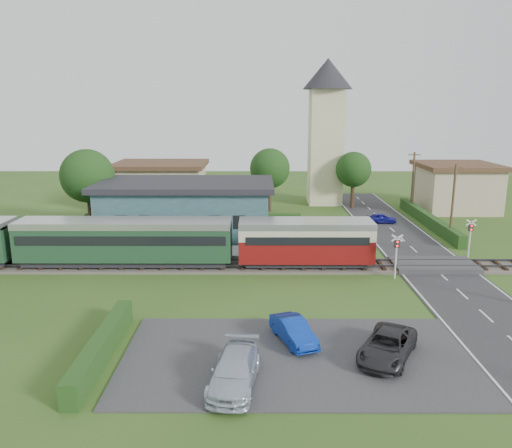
{
  "coord_description": "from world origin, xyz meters",
  "views": [
    {
      "loc": [
        -3.4,
        -34.21,
        12.02
      ],
      "look_at": [
        -3.53,
        4.0,
        2.97
      ],
      "focal_mm": 35.0,
      "sensor_mm": 36.0,
      "label": 1
    }
  ],
  "objects_px": {
    "crossing_signal_near": "(396,250)",
    "car_on_road": "(382,218)",
    "pedestrian_near": "(258,240)",
    "pedestrian_far": "(88,240)",
    "station_building": "(186,209)",
    "house_west": "(161,185)",
    "house_east": "(456,186)",
    "car_park_silver": "(235,370)",
    "equipment_hut": "(79,235)",
    "car_park_blue": "(293,331)",
    "crossing_signal_far": "(470,233)",
    "church_tower": "(326,121)",
    "train": "(83,240)",
    "car_park_dark": "(387,346)"
  },
  "relations": [
    {
      "from": "crossing_signal_near",
      "to": "car_on_road",
      "type": "distance_m",
      "value": 17.6
    },
    {
      "from": "pedestrian_near",
      "to": "pedestrian_far",
      "type": "height_order",
      "value": "pedestrian_far"
    },
    {
      "from": "station_building",
      "to": "crossing_signal_near",
      "type": "relative_size",
      "value": 4.88
    },
    {
      "from": "house_west",
      "to": "crossing_signal_near",
      "type": "bearing_deg",
      "value": -49.89
    },
    {
      "from": "crossing_signal_near",
      "to": "house_east",
      "type": "bearing_deg",
      "value": 60.87
    },
    {
      "from": "house_east",
      "to": "car_on_road",
      "type": "relative_size",
      "value": 2.88
    },
    {
      "from": "crossing_signal_near",
      "to": "pedestrian_far",
      "type": "distance_m",
      "value": 24.19
    },
    {
      "from": "crossing_signal_near",
      "to": "car_on_road",
      "type": "relative_size",
      "value": 1.07
    },
    {
      "from": "station_building",
      "to": "car_on_road",
      "type": "height_order",
      "value": "station_building"
    },
    {
      "from": "house_west",
      "to": "car_park_silver",
      "type": "xyz_separation_m",
      "value": [
        10.59,
        -39.5,
        -2.02
      ]
    },
    {
      "from": "equipment_hut",
      "to": "car_park_blue",
      "type": "relative_size",
      "value": 0.69
    },
    {
      "from": "crossing_signal_far",
      "to": "pedestrian_far",
      "type": "relative_size",
      "value": 1.71
    },
    {
      "from": "house_west",
      "to": "crossing_signal_near",
      "type": "distance_m",
      "value": 33.22
    },
    {
      "from": "pedestrian_near",
      "to": "car_on_road",
      "type": "bearing_deg",
      "value": -145.09
    },
    {
      "from": "church_tower",
      "to": "house_west",
      "type": "bearing_deg",
      "value": -171.47
    },
    {
      "from": "house_east",
      "to": "pedestrian_near",
      "type": "bearing_deg",
      "value": -141.74
    },
    {
      "from": "car_park_blue",
      "to": "pedestrian_far",
      "type": "bearing_deg",
      "value": 115.22
    },
    {
      "from": "house_east",
      "to": "car_park_silver",
      "type": "xyz_separation_m",
      "value": [
        -24.41,
        -38.5,
        -2.03
      ]
    },
    {
      "from": "car_park_blue",
      "to": "car_park_silver",
      "type": "height_order",
      "value": "car_park_silver"
    },
    {
      "from": "equipment_hut",
      "to": "car_on_road",
      "type": "relative_size",
      "value": 0.84
    },
    {
      "from": "car_park_silver",
      "to": "crossing_signal_near",
      "type": "bearing_deg",
      "value": 59.58
    },
    {
      "from": "car_park_silver",
      "to": "pedestrian_near",
      "type": "relative_size",
      "value": 3.02
    },
    {
      "from": "train",
      "to": "pedestrian_near",
      "type": "xyz_separation_m",
      "value": [
        13.21,
        3.58,
        -0.94
      ]
    },
    {
      "from": "crossing_signal_near",
      "to": "car_on_road",
      "type": "height_order",
      "value": "crossing_signal_near"
    },
    {
      "from": "house_east",
      "to": "pedestrian_far",
      "type": "xyz_separation_m",
      "value": [
        -37.2,
        -19.18,
        -1.39
      ]
    },
    {
      "from": "house_west",
      "to": "car_on_road",
      "type": "relative_size",
      "value": 3.54
    },
    {
      "from": "car_park_silver",
      "to": "equipment_hut",
      "type": "bearing_deg",
      "value": 131.66
    },
    {
      "from": "equipment_hut",
      "to": "church_tower",
      "type": "relative_size",
      "value": 0.14
    },
    {
      "from": "crossing_signal_near",
      "to": "crossing_signal_far",
      "type": "xyz_separation_m",
      "value": [
        7.2,
        4.8,
        0.0
      ]
    },
    {
      "from": "crossing_signal_near",
      "to": "car_park_blue",
      "type": "height_order",
      "value": "crossing_signal_near"
    },
    {
      "from": "church_tower",
      "to": "crossing_signal_near",
      "type": "height_order",
      "value": "church_tower"
    },
    {
      "from": "car_park_blue",
      "to": "car_park_dark",
      "type": "relative_size",
      "value": 0.81
    },
    {
      "from": "house_west",
      "to": "car_park_silver",
      "type": "distance_m",
      "value": 40.95
    },
    {
      "from": "train",
      "to": "pedestrian_far",
      "type": "height_order",
      "value": "train"
    },
    {
      "from": "car_on_road",
      "to": "car_park_dark",
      "type": "height_order",
      "value": "car_park_dark"
    },
    {
      "from": "church_tower",
      "to": "house_east",
      "type": "relative_size",
      "value": 2.0
    },
    {
      "from": "station_building",
      "to": "car_park_dark",
      "type": "relative_size",
      "value": 3.49
    },
    {
      "from": "station_building",
      "to": "house_west",
      "type": "bearing_deg",
      "value": 109.65
    },
    {
      "from": "crossing_signal_far",
      "to": "car_on_road",
      "type": "relative_size",
      "value": 1.07
    },
    {
      "from": "station_building",
      "to": "house_east",
      "type": "xyz_separation_m",
      "value": [
        30.0,
        13.01,
        0.1
      ]
    },
    {
      "from": "crossing_signal_far",
      "to": "car_park_dark",
      "type": "bearing_deg",
      "value": -123.04
    },
    {
      "from": "church_tower",
      "to": "pedestrian_near",
      "type": "bearing_deg",
      "value": -110.44
    },
    {
      "from": "crossing_signal_far",
      "to": "station_building",
      "type": "bearing_deg",
      "value": 164.37
    },
    {
      "from": "car_park_blue",
      "to": "car_park_dark",
      "type": "bearing_deg",
      "value": -41.62
    },
    {
      "from": "crossing_signal_far",
      "to": "car_park_silver",
      "type": "distance_m",
      "value": 26.13
    },
    {
      "from": "train",
      "to": "car_park_silver",
      "type": "distance_m",
      "value": 20.55
    },
    {
      "from": "car_on_road",
      "to": "car_park_dark",
      "type": "xyz_separation_m",
      "value": [
        -6.71,
        -28.89,
        0.15
      ]
    },
    {
      "from": "house_east",
      "to": "car_park_silver",
      "type": "relative_size",
      "value": 1.86
    },
    {
      "from": "car_park_dark",
      "to": "pedestrian_far",
      "type": "height_order",
      "value": "pedestrian_far"
    },
    {
      "from": "house_east",
      "to": "crossing_signal_far",
      "type": "height_order",
      "value": "house_east"
    }
  ]
}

